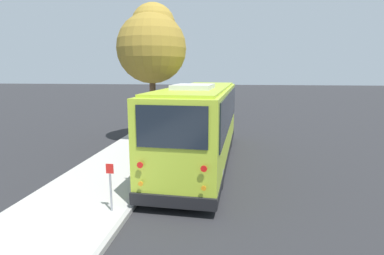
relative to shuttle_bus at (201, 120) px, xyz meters
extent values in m
plane|color=#28282B|center=(1.10, -0.25, -1.95)|extent=(160.00, 160.00, 0.00)
cube|color=#B2AFA8|center=(1.10, 3.39, -1.87)|extent=(80.00, 3.48, 0.15)
cube|color=#9D9A94|center=(1.10, 1.58, -1.87)|extent=(80.00, 0.14, 0.15)
cube|color=#ADC633|center=(0.01, 0.00, -0.13)|extent=(10.68, 3.09, 3.08)
cube|color=black|center=(0.01, 0.00, -1.53)|extent=(10.73, 3.14, 0.28)
cube|color=black|center=(0.01, 0.00, 0.55)|extent=(9.82, 3.13, 1.48)
cube|color=black|center=(5.30, -0.29, 0.55)|extent=(0.15, 2.20, 1.56)
cube|color=black|center=(-5.29, 0.29, 0.66)|extent=(0.14, 2.02, 1.19)
cube|color=black|center=(5.30, -0.29, 1.27)|extent=(0.14, 1.81, 0.22)
cube|color=#ADC633|center=(0.01, 0.00, 1.45)|extent=(10.02, 2.82, 0.10)
cube|color=silver|center=(-1.88, 0.10, 1.57)|extent=(2.01, 1.53, 0.20)
cube|color=black|center=(5.33, -0.29, -1.49)|extent=(0.24, 2.54, 0.36)
cube|color=black|center=(-5.32, 0.29, -1.49)|extent=(0.24, 2.54, 0.36)
cylinder|color=red|center=(-5.32, 1.20, -0.44)|extent=(0.04, 0.18, 0.18)
cylinder|color=orange|center=(-5.32, 1.20, -1.00)|extent=(0.04, 0.14, 0.14)
cylinder|color=red|center=(-5.42, -0.61, -0.44)|extent=(0.04, 0.18, 0.18)
cylinder|color=orange|center=(-5.42, -0.61, -1.00)|extent=(0.04, 0.14, 0.14)
cube|color=white|center=(5.43, 0.55, -1.32)|extent=(0.06, 0.32, 0.18)
cube|color=white|center=(5.34, -1.14, -1.32)|extent=(0.06, 0.32, 0.18)
cube|color=black|center=(5.03, 1.14, 0.85)|extent=(0.07, 0.10, 0.24)
cylinder|color=black|center=(3.18, 0.93, -1.45)|extent=(1.00, 0.35, 0.99)
cylinder|color=slate|center=(3.18, 0.93, -1.45)|extent=(0.46, 0.34, 0.44)
cylinder|color=black|center=(3.06, -1.27, -1.45)|extent=(1.00, 0.35, 0.99)
cylinder|color=slate|center=(3.06, -1.27, -1.45)|extent=(0.46, 0.34, 0.44)
cylinder|color=black|center=(-2.89, 1.26, -1.45)|extent=(1.00, 0.35, 0.99)
cylinder|color=slate|center=(-2.89, 1.26, -1.45)|extent=(0.46, 0.34, 0.44)
cylinder|color=black|center=(-3.01, -0.94, -1.45)|extent=(1.00, 0.35, 0.99)
cylinder|color=slate|center=(-3.01, -0.94, -1.45)|extent=(0.46, 0.34, 0.44)
cube|color=navy|center=(13.35, 0.44, -1.45)|extent=(4.40, 1.76, 0.65)
cube|color=black|center=(13.23, 0.44, -0.88)|extent=(2.10, 1.48, 0.48)
cube|color=navy|center=(13.23, 0.44, -0.64)|extent=(2.02, 1.45, 0.05)
cube|color=black|center=(15.56, 0.49, -1.68)|extent=(0.11, 1.62, 0.20)
cube|color=black|center=(11.14, 0.40, -1.68)|extent=(0.11, 1.62, 0.20)
cylinder|color=black|center=(14.71, 1.23, -1.61)|extent=(0.68, 0.21, 0.67)
cylinder|color=slate|center=(14.71, 1.23, -1.61)|extent=(0.31, 0.23, 0.30)
cylinder|color=black|center=(14.74, -0.29, -1.61)|extent=(0.68, 0.21, 0.67)
cylinder|color=slate|center=(14.74, -0.29, -1.61)|extent=(0.31, 0.23, 0.30)
cylinder|color=black|center=(11.95, 1.18, -1.61)|extent=(0.68, 0.21, 0.67)
cylinder|color=slate|center=(11.95, 1.18, -1.61)|extent=(0.31, 0.23, 0.30)
cylinder|color=black|center=(11.98, -0.34, -1.61)|extent=(0.68, 0.21, 0.67)
cylinder|color=slate|center=(11.98, -0.34, -1.61)|extent=(0.31, 0.23, 0.30)
cube|color=#A8AAAF|center=(19.38, 0.38, -1.48)|extent=(4.49, 1.70, 0.62)
cube|color=black|center=(19.27, 0.38, -0.93)|extent=(2.13, 1.46, 0.48)
cube|color=#A8AAAF|center=(19.27, 0.38, -0.69)|extent=(2.05, 1.42, 0.05)
cube|color=black|center=(21.65, 0.37, -1.69)|extent=(0.09, 1.63, 0.20)
cube|color=black|center=(17.12, 0.39, -1.69)|extent=(0.09, 1.63, 0.20)
cylinder|color=black|center=(20.80, 1.14, -1.63)|extent=(0.63, 0.20, 0.63)
cylinder|color=slate|center=(20.80, 1.14, -1.63)|extent=(0.28, 0.22, 0.28)
cylinder|color=black|center=(20.80, -0.39, -1.63)|extent=(0.63, 0.20, 0.63)
cylinder|color=slate|center=(20.80, -0.39, -1.63)|extent=(0.28, 0.22, 0.28)
cylinder|color=black|center=(17.97, 1.15, -1.63)|extent=(0.63, 0.20, 0.63)
cylinder|color=slate|center=(17.97, 1.15, -1.63)|extent=(0.28, 0.22, 0.28)
cylinder|color=black|center=(17.96, -0.38, -1.63)|extent=(0.63, 0.20, 0.63)
cylinder|color=slate|center=(17.96, -0.38, -1.63)|extent=(0.28, 0.22, 0.28)
cube|color=black|center=(26.32, 0.35, -1.48)|extent=(4.19, 1.97, 0.62)
cube|color=black|center=(26.21, 0.34, -0.93)|extent=(2.02, 1.60, 0.48)
cube|color=black|center=(26.21, 0.34, -0.69)|extent=(1.95, 1.56, 0.05)
cube|color=black|center=(28.38, 0.48, -1.69)|extent=(0.18, 1.66, 0.20)
cube|color=black|center=(24.26, 0.21, -1.69)|extent=(0.18, 1.66, 0.20)
cylinder|color=black|center=(27.55, 1.21, -1.63)|extent=(0.63, 0.24, 0.62)
cylinder|color=slate|center=(27.55, 1.21, -1.63)|extent=(0.29, 0.24, 0.28)
cylinder|color=black|center=(27.65, -0.35, -1.63)|extent=(0.63, 0.24, 0.62)
cylinder|color=slate|center=(27.65, -0.35, -1.63)|extent=(0.29, 0.24, 0.28)
cylinder|color=black|center=(24.98, 1.04, -1.63)|extent=(0.63, 0.24, 0.62)
cylinder|color=slate|center=(24.98, 1.04, -1.63)|extent=(0.29, 0.24, 0.28)
cylinder|color=black|center=(25.08, -0.52, -1.63)|extent=(0.63, 0.24, 0.62)
cylinder|color=slate|center=(25.08, -0.52, -1.63)|extent=(0.29, 0.24, 0.28)
cube|color=silver|center=(32.33, 0.41, -1.49)|extent=(4.38, 1.87, 0.61)
cube|color=black|center=(32.21, 0.42, -0.95)|extent=(2.11, 1.54, 0.48)
cube|color=silver|center=(32.21, 0.42, -0.71)|extent=(2.02, 1.50, 0.05)
cube|color=black|center=(34.50, 0.31, -1.69)|extent=(0.16, 1.62, 0.20)
cube|color=black|center=(30.15, 0.52, -1.69)|extent=(0.16, 1.62, 0.20)
cylinder|color=black|center=(33.72, 1.10, -1.64)|extent=(0.62, 0.23, 0.61)
cylinder|color=slate|center=(33.72, 1.10, -1.64)|extent=(0.28, 0.23, 0.27)
cylinder|color=black|center=(33.65, -0.41, -1.64)|extent=(0.62, 0.23, 0.61)
cylinder|color=slate|center=(33.65, -0.41, -1.64)|extent=(0.28, 0.23, 0.27)
cylinder|color=black|center=(31.00, 1.23, -1.64)|extent=(0.62, 0.23, 0.61)
cylinder|color=slate|center=(31.00, 1.23, -1.64)|extent=(0.28, 0.23, 0.27)
cylinder|color=black|center=(30.93, -0.28, -1.64)|extent=(0.62, 0.23, 0.61)
cylinder|color=slate|center=(30.93, -0.28, -1.64)|extent=(0.28, 0.23, 0.27)
cylinder|color=brown|center=(3.63, 3.12, 0.13)|extent=(0.34, 0.34, 3.85)
sphere|color=olive|center=(3.63, 3.12, 3.41)|extent=(3.88, 3.88, 3.88)
sphere|color=#A58431|center=(4.12, 3.12, 4.68)|extent=(2.52, 2.52, 2.52)
cylinder|color=gray|center=(-5.47, 2.03, -1.23)|extent=(0.06, 0.06, 1.12)
cube|color=red|center=(-5.47, 2.03, -0.53)|extent=(0.02, 0.22, 0.28)
cylinder|color=gray|center=(-3.35, 2.03, -1.20)|extent=(0.06, 0.06, 1.20)
cube|color=red|center=(-3.35, 2.03, -0.46)|extent=(0.02, 0.22, 0.28)
cylinder|color=#99999E|center=(6.40, 1.96, -1.47)|extent=(0.22, 0.22, 0.65)
sphere|color=#99999E|center=(6.40, 1.96, -1.09)|extent=(0.20, 0.20, 0.20)
camera|label=1|loc=(-13.14, -1.26, 2.15)|focal=28.00mm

